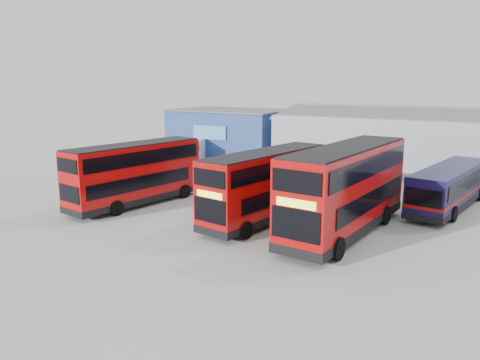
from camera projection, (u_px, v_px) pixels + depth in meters
ground_plane at (265, 213)px, 29.13m from camera, size 120.00×120.00×0.00m
office_block at (231, 133)px, 50.77m from camera, size 12.30×8.32×5.12m
maintenance_shed at (454, 145)px, 41.18m from camera, size 30.50×12.00×5.89m
double_decker_left at (136, 175)px, 30.73m from camera, size 3.57×9.91×4.11m
double_decker_centre at (266, 187)px, 27.18m from camera, size 3.55×9.97×4.13m
double_decker_right at (346, 191)px, 24.80m from camera, size 3.40×11.36×4.74m
single_decker_blue at (449, 188)px, 29.91m from camera, size 3.64×10.33×2.74m
panel_van at (193, 149)px, 47.53m from camera, size 3.58×5.77×2.36m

